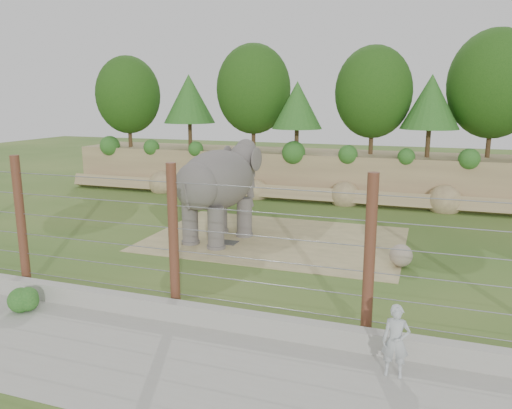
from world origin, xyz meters
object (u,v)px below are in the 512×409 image
(zookeeper, at_px, (396,341))
(barrier_fence, at_px, (174,239))
(elephant, at_px, (218,194))
(stone_ball, at_px, (401,256))

(zookeeper, bearing_deg, barrier_fence, 166.41)
(elephant, distance_m, barrier_fence, 6.84)
(elephant, bearing_deg, zookeeper, -35.44)
(elephant, height_order, barrier_fence, barrier_fence)
(zookeeper, bearing_deg, stone_ball, 91.97)
(stone_ball, xyz_separation_m, zookeeper, (0.29, -7.02, 0.37))
(elephant, relative_size, barrier_fence, 0.23)
(barrier_fence, bearing_deg, zookeeper, -13.22)
(stone_ball, distance_m, zookeeper, 7.03)
(stone_ball, height_order, zookeeper, zookeeper)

